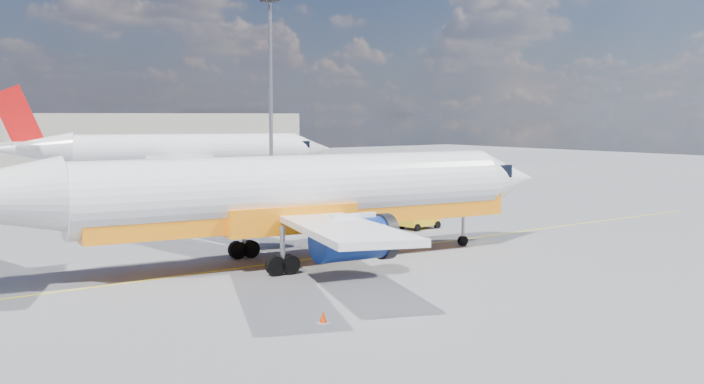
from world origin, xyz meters
TOP-DOWN VIEW (x-y plane):
  - ground at (0.00, 0.00)m, footprint 240.00×240.00m
  - taxi_line at (0.00, 3.00)m, footprint 70.00×0.15m
  - terminal_main at (5.00, 75.00)m, footprint 70.00×14.00m
  - main_jet at (-3.03, 2.69)m, footprint 35.98×28.20m
  - second_jet at (11.56, 48.29)m, footprint 35.86×27.16m
  - gse_tug at (11.25, 8.00)m, footprint 2.80×1.89m
  - traffic_cone at (-7.83, -8.29)m, footprint 0.35×0.35m
  - floodlight_mast at (16.43, 36.49)m, footprint 1.42×1.42m

SIDE VIEW (x-z plane):
  - ground at x=0.00m, z-range 0.00..0.00m
  - taxi_line at x=0.00m, z-range 0.00..0.01m
  - traffic_cone at x=-7.83m, z-range -0.01..0.49m
  - gse_tug at x=11.25m, z-range -0.05..1.84m
  - main_jet at x=-3.03m, z-range -1.82..9.08m
  - second_jet at x=11.56m, z-range -1.82..9.10m
  - terminal_main at x=5.00m, z-range 0.00..8.00m
  - floodlight_mast at x=16.43m, z-range 1.94..21.42m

